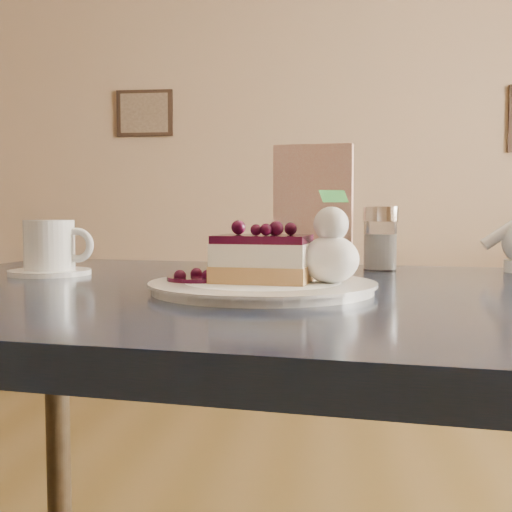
# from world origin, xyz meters

# --- Properties ---
(main_table) EXTENTS (1.28, 0.94, 0.74)m
(main_table) POSITION_xyz_m (0.06, 0.28, 0.66)
(main_table) COLOR black
(main_table) RESTS_ON ground
(dessert_plate) EXTENTS (0.28, 0.28, 0.01)m
(dessert_plate) POSITION_xyz_m (0.05, 0.23, 0.75)
(dessert_plate) COLOR white
(dessert_plate) RESTS_ON main_table
(cheesecake_slice) EXTENTS (0.13, 0.10, 0.06)m
(cheesecake_slice) POSITION_xyz_m (0.05, 0.23, 0.78)
(cheesecake_slice) COLOR tan
(cheesecake_slice) RESTS_ON dessert_plate
(whipped_cream) EXTENTS (0.07, 0.07, 0.06)m
(whipped_cream) POSITION_xyz_m (0.14, 0.22, 0.78)
(whipped_cream) COLOR white
(whipped_cream) RESTS_ON dessert_plate
(berry_sauce) EXTENTS (0.08, 0.08, 0.01)m
(berry_sauce) POSITION_xyz_m (-0.03, 0.23, 0.76)
(berry_sauce) COLOR #430B2E
(berry_sauce) RESTS_ON dessert_plate
(coffee_set) EXTENTS (0.14, 0.13, 0.09)m
(coffee_set) POSITION_xyz_m (-0.30, 0.40, 0.78)
(coffee_set) COLOR white
(coffee_set) RESTS_ON main_table
(menu_card) EXTENTS (0.14, 0.05, 0.22)m
(menu_card) POSITION_xyz_m (0.11, 0.57, 0.85)
(menu_card) COLOR #FFEBC8
(menu_card) RESTS_ON main_table
(sugar_shaker) EXTENTS (0.06, 0.06, 0.11)m
(sugar_shaker) POSITION_xyz_m (0.22, 0.54, 0.80)
(sugar_shaker) COLOR white
(sugar_shaker) RESTS_ON main_table
(napkin_stack) EXTENTS (0.13, 0.13, 0.05)m
(napkin_stack) POSITION_xyz_m (0.02, 0.61, 0.76)
(napkin_stack) COLOR white
(napkin_stack) RESTS_ON main_table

